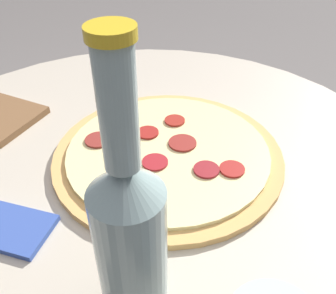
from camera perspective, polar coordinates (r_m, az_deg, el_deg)
table at (r=0.68m, az=-3.49°, el=-13.27°), size 0.87×0.87×0.70m
pizza at (r=0.58m, az=-0.02°, el=-0.95°), size 0.35×0.35×0.02m
beer_bottle at (r=0.33m, az=-5.75°, el=-13.86°), size 0.06×0.06×0.29m
napkin at (r=0.52m, az=-23.46°, el=-11.12°), size 0.13×0.11×0.01m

